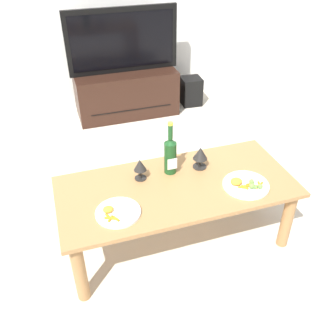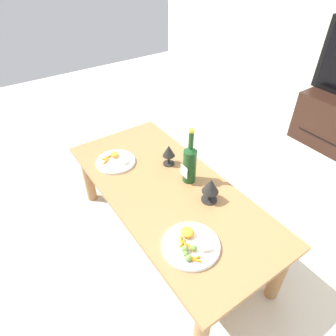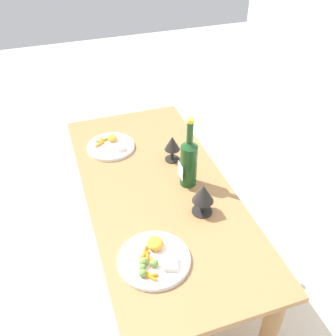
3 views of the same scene
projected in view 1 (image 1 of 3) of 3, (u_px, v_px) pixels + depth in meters
name	position (u px, v px, depth m)	size (l,w,h in m)	color
ground_plane	(176.00, 239.00, 2.45)	(6.40, 6.40, 0.00)	beige
dining_table	(177.00, 195.00, 2.23)	(1.40, 0.64, 0.44)	#9E7042
tv_stand	(126.00, 93.00, 3.84)	(1.01, 0.47, 0.45)	black
tv_screen	(123.00, 40.00, 3.53)	(1.08, 0.05, 0.60)	black
floor_speaker	(191.00, 91.00, 4.06)	(0.21, 0.21, 0.30)	black
wine_bottle	(170.00, 154.00, 2.23)	(0.08, 0.08, 0.34)	#19471E
goblet_left	(140.00, 166.00, 2.20)	(0.08, 0.08, 0.14)	black
goblet_right	(200.00, 154.00, 2.29)	(0.09, 0.09, 0.14)	black
dinner_plate_left	(118.00, 212.00, 1.98)	(0.25, 0.25, 0.04)	white
dinner_plate_right	(246.00, 184.00, 2.18)	(0.27, 0.27, 0.05)	white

